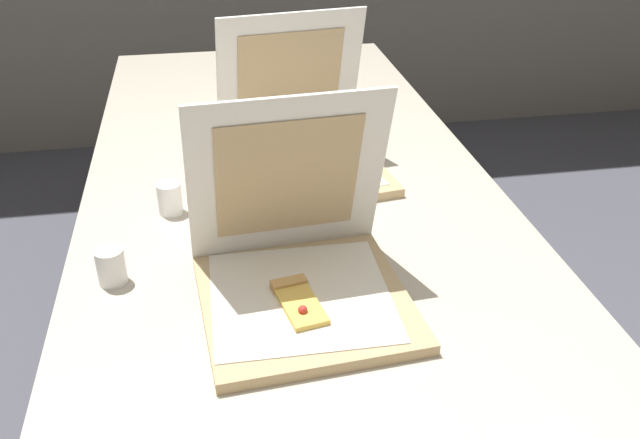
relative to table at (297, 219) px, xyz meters
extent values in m
cube|color=#BCB29E|center=(0.00, 0.00, 0.03)|extent=(0.95, 2.44, 0.03)
cylinder|color=gray|center=(-0.41, 1.15, -0.34)|extent=(0.04, 0.04, 0.70)
cylinder|color=gray|center=(0.41, 1.15, -0.34)|extent=(0.04, 0.04, 0.70)
cube|color=tan|center=(-0.04, -0.38, 0.05)|extent=(0.38, 0.38, 0.02)
cube|color=silver|center=(-0.05, -0.38, 0.06)|extent=(0.31, 0.31, 0.00)
cube|color=white|center=(-0.05, -0.25, 0.23)|extent=(0.36, 0.14, 0.34)
cube|color=tan|center=(-0.05, -0.26, 0.24)|extent=(0.26, 0.10, 0.25)
cube|color=#E5B74C|center=(-0.05, -0.41, 0.07)|extent=(0.08, 0.13, 0.01)
cube|color=tan|center=(-0.07, -0.35, 0.07)|extent=(0.07, 0.04, 0.02)
sphere|color=red|center=(-0.05, -0.44, 0.08)|extent=(0.02, 0.02, 0.02)
cube|color=tan|center=(0.04, 0.14, 0.05)|extent=(0.40, 0.40, 0.02)
cube|color=silver|center=(0.04, 0.13, 0.06)|extent=(0.35, 0.35, 0.00)
cube|color=white|center=(0.02, 0.27, 0.24)|extent=(0.37, 0.14, 0.35)
cube|color=tan|center=(0.02, 0.26, 0.24)|extent=(0.26, 0.10, 0.25)
cylinder|color=white|center=(-0.38, -0.24, 0.08)|extent=(0.05, 0.05, 0.07)
cylinder|color=white|center=(-0.20, 0.35, 0.08)|extent=(0.05, 0.05, 0.07)
cylinder|color=white|center=(-0.28, 0.01, 0.08)|extent=(0.05, 0.05, 0.07)
camera|label=1|loc=(-0.18, -1.35, 0.78)|focal=38.91mm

